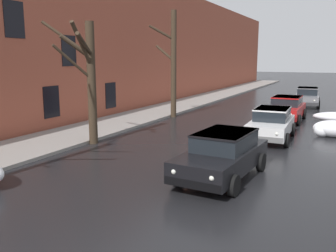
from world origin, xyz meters
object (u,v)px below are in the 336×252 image
at_px(sedan_white_parked_kerbside_close, 271,123).
at_px(sedan_black_approaching_near_lane, 223,154).
at_px(bare_tree_second_along_sidewalk, 89,76).
at_px(sedan_red_parked_kerbside_mid, 286,108).
at_px(bare_tree_mid_block, 173,63).
at_px(sedan_grey_parked_far_down_block, 307,96).

bearing_deg(sedan_white_parked_kerbside_close, sedan_black_approaching_near_lane, -92.77).
bearing_deg(sedan_black_approaching_near_lane, bare_tree_second_along_sidewalk, 163.98).
distance_m(sedan_black_approaching_near_lane, sedan_white_parked_kerbside_close, 6.21).
bearing_deg(sedan_red_parked_kerbside_mid, bare_tree_mid_block, -165.70).
height_order(bare_tree_mid_block, sedan_black_approaching_near_lane, bare_tree_mid_block).
relative_size(bare_tree_mid_block, sedan_white_parked_kerbside_close, 1.55).
xyz_separation_m(bare_tree_mid_block, sedan_black_approaching_near_lane, (6.48, -10.09, -2.61)).
bearing_deg(sedan_grey_parked_far_down_block, sedan_red_parked_kerbside_mid, -93.06).
relative_size(bare_tree_second_along_sidewalk, sedan_black_approaching_near_lane, 1.19).
distance_m(bare_tree_mid_block, sedan_white_parked_kerbside_close, 8.24).
height_order(bare_tree_mid_block, sedan_red_parked_kerbside_mid, bare_tree_mid_block).
xyz_separation_m(bare_tree_mid_block, sedan_red_parked_kerbside_mid, (6.60, 1.68, -2.61)).
height_order(sedan_white_parked_kerbside_close, sedan_red_parked_kerbside_mid, same).
distance_m(bare_tree_second_along_sidewalk, bare_tree_mid_block, 8.26).
height_order(bare_tree_second_along_sidewalk, sedan_black_approaching_near_lane, bare_tree_second_along_sidewalk).
relative_size(bare_tree_second_along_sidewalk, sedan_red_parked_kerbside_mid, 1.22).
bearing_deg(bare_tree_mid_block, sedan_red_parked_kerbside_mid, 14.30).
relative_size(bare_tree_mid_block, sedan_red_parked_kerbside_mid, 1.53).
distance_m(sedan_white_parked_kerbside_close, sedan_grey_parked_far_down_block, 13.14).
bearing_deg(sedan_black_approaching_near_lane, sedan_grey_parked_far_down_block, 88.45).
bearing_deg(sedan_black_approaching_near_lane, bare_tree_mid_block, 122.70).
distance_m(bare_tree_mid_block, sedan_red_parked_kerbside_mid, 7.29).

